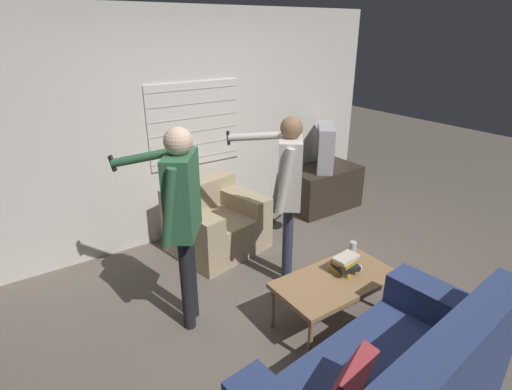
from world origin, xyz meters
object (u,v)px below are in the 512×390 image
object	(u,v)px
coffee_table	(336,283)
person_right_standing	(288,182)
armchair_beige	(215,223)
spare_remote	(354,267)
soda_can	(353,248)
floor_fan	(275,213)
book_stack	(345,265)
tv	(325,147)
person_left_standing	(181,207)

from	to	relation	value
coffee_table	person_right_standing	bearing A→B (deg)	86.15
armchair_beige	person_right_standing	size ratio (longest dim) A/B	0.66
person_right_standing	spare_remote	size ratio (longest dim) A/B	13.13
coffee_table	soda_can	size ratio (longest dim) A/B	8.16
person_right_standing	floor_fan	world-z (taller)	person_right_standing
book_stack	soda_can	bearing A→B (deg)	31.31
soda_can	book_stack	bearing A→B (deg)	-148.69
tv	spare_remote	distance (m)	2.24
person_left_standing	soda_can	distance (m)	1.60
coffee_table	soda_can	bearing A→B (deg)	26.63
person_right_standing	soda_can	distance (m)	0.84
coffee_table	person_left_standing	world-z (taller)	person_left_standing
person_left_standing	spare_remote	distance (m)	1.55
soda_can	floor_fan	world-z (taller)	soda_can
coffee_table	person_right_standing	distance (m)	0.98
tv	spare_remote	size ratio (longest dim) A/B	5.04
tv	person_left_standing	bearing A→B (deg)	-25.55
spare_remote	tv	bearing A→B (deg)	12.43
person_right_standing	soda_can	world-z (taller)	person_right_standing
person_left_standing	floor_fan	size ratio (longest dim) A/B	4.52
tv	spare_remote	bearing A→B (deg)	4.60
tv	person_right_standing	distance (m)	1.84
coffee_table	tv	size ratio (longest dim) A/B	1.65
tv	spare_remote	xyz separation A→B (m)	(-1.30, -1.78, -0.43)
book_stack	person_right_standing	bearing A→B (deg)	96.33
soda_can	tv	bearing A→B (deg)	54.61
tv	person_left_standing	distance (m)	2.79
armchair_beige	spare_remote	xyz separation A→B (m)	(0.46, -1.62, 0.13)
soda_can	armchair_beige	bearing A→B (deg)	113.31
coffee_table	book_stack	xyz separation A→B (m)	(0.13, 0.03, 0.11)
coffee_table	soda_can	xyz separation A→B (m)	(0.39, 0.20, 0.10)
coffee_table	spare_remote	bearing A→B (deg)	6.62
person_right_standing	book_stack	size ratio (longest dim) A/B	6.82
armchair_beige	coffee_table	size ratio (longest dim) A/B	1.05
person_right_standing	soda_can	bearing A→B (deg)	-107.84
soda_can	spare_remote	world-z (taller)	soda_can
coffee_table	book_stack	size ratio (longest dim) A/B	4.31
person_right_standing	floor_fan	xyz separation A→B (m)	(0.59, 0.97, -0.86)
armchair_beige	person_right_standing	xyz separation A→B (m)	(0.28, -0.92, 0.73)
floor_fan	coffee_table	bearing A→B (deg)	-110.70
tv	floor_fan	distance (m)	1.13
tv	floor_fan	world-z (taller)	tv
tv	floor_fan	xyz separation A→B (m)	(-0.89, -0.10, -0.69)
person_right_standing	book_stack	bearing A→B (deg)	-134.77
spare_remote	person_right_standing	bearing A→B (deg)	63.62
tv	person_right_standing	bearing A→B (deg)	-13.24
armchair_beige	soda_can	distance (m)	1.59
coffee_table	tv	world-z (taller)	tv
person_right_standing	floor_fan	size ratio (longest dim) A/B	4.36
book_stack	spare_remote	xyz separation A→B (m)	(0.11, -0.01, -0.06)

